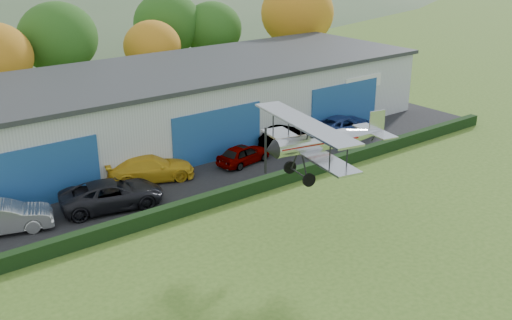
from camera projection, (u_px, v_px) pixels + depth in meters
apron at (202, 171)px, 38.89m from camera, size 48.00×9.00×0.05m
hedge at (246, 189)px, 35.21m from camera, size 46.00×0.60×0.80m
hangar at (172, 104)px, 44.27m from camera, size 40.60×12.60×5.30m
tree_belt at (51, 46)px, 50.21m from camera, size 75.70×13.22×10.12m
car_1 at (3, 217)px, 30.66m from camera, size 5.20×3.09×1.62m
car_2 at (112, 194)px, 33.42m from camera, size 6.14×3.79×1.59m
car_3 at (150, 168)px, 37.12m from camera, size 5.92×3.84×1.60m
car_4 at (243, 154)px, 39.84m from camera, size 4.17×2.24×1.35m
car_5 at (284, 135)px, 43.24m from camera, size 4.90×3.18×1.53m
car_6 at (344, 126)px, 45.38m from camera, size 5.70×2.94×1.54m
biplane at (322, 139)px, 29.30m from camera, size 6.96×7.94×2.95m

